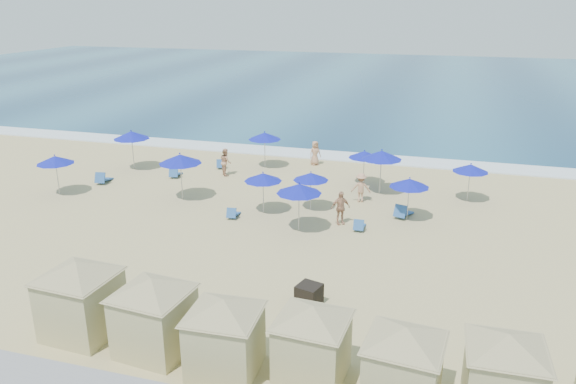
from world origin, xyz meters
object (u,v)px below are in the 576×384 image
object	(u,v)px
cabana_5	(505,363)
beachgoer_1	(340,208)
umbrella_10	(409,183)
cabana_1	(153,305)
umbrella_9	(471,168)
umbrella_5	(299,189)
umbrella_4	(263,177)
umbrella_1	(55,160)
cabana_0	(79,289)
beachgoer_3	(315,153)
umbrella_7	(311,176)
umbrella_0	(131,135)
umbrella_2	(180,159)
umbrella_6	(364,154)
beachgoer_0	(226,162)
cabana_2	(224,326)
beachgoer_2	(361,188)
umbrella_8	(382,155)
cabana_3	(312,333)
cabana_4	(404,356)
trash_bin	(309,295)

from	to	relation	value
cabana_5	beachgoer_1	world-z (taller)	cabana_5
umbrella_10	beachgoer_1	distance (m)	3.72
cabana_1	cabana_5	xyz separation A→B (m)	(10.45, 0.12, -0.09)
beachgoer_1	umbrella_9	bearing A→B (deg)	6.31
umbrella_5	umbrella_4	bearing A→B (deg)	142.80
cabana_1	umbrella_9	bearing A→B (deg)	60.92
umbrella_1	cabana_0	bearing A→B (deg)	-49.64
cabana_1	beachgoer_3	bearing A→B (deg)	90.46
umbrella_4	umbrella_7	world-z (taller)	umbrella_4
cabana_0	beachgoer_1	world-z (taller)	cabana_0
umbrella_4	umbrella_0	bearing A→B (deg)	154.50
beachgoer_1	cabana_0	bearing A→B (deg)	-152.33
umbrella_7	beachgoer_3	world-z (taller)	umbrella_7
umbrella_2	umbrella_5	distance (m)	7.96
umbrella_5	beachgoer_3	size ratio (longest dim) A/B	1.51
beachgoer_1	umbrella_7	bearing A→B (deg)	106.71
umbrella_1	umbrella_6	xyz separation A→B (m)	(16.66, 6.75, -0.17)
umbrella_7	beachgoer_0	bearing A→B (deg)	145.89
cabana_2	beachgoer_1	distance (m)	12.64
umbrella_10	beachgoer_2	world-z (taller)	umbrella_10
umbrella_7	umbrella_8	xyz separation A→B (m)	(3.22, 3.74, 0.44)
cabana_3	umbrella_5	size ratio (longest dim) A/B	1.69
cabana_3	beachgoer_2	size ratio (longest dim) A/B	2.56
umbrella_9	beachgoer_3	size ratio (longest dim) A/B	1.34
umbrella_7	umbrella_0	bearing A→B (deg)	162.81
cabana_1	umbrella_7	world-z (taller)	cabana_1
cabana_2	beachgoer_2	bearing A→B (deg)	84.83
umbrella_5	umbrella_10	bearing A→B (deg)	30.94
cabana_4	umbrella_5	distance (m)	12.64
beachgoer_1	umbrella_10	bearing A→B (deg)	-8.47
umbrella_2	umbrella_7	world-z (taller)	umbrella_2
cabana_2	beachgoer_3	xyz separation A→B (m)	(-2.73, 22.58, -0.73)
umbrella_8	beachgoer_3	bearing A→B (deg)	136.92
cabana_4	umbrella_5	bearing A→B (deg)	118.47
umbrella_6	beachgoer_0	world-z (taller)	umbrella_6
cabana_2	umbrella_9	bearing A→B (deg)	68.09
beachgoer_0	umbrella_5	bearing A→B (deg)	-173.76
trash_bin	beachgoer_3	bearing A→B (deg)	118.77
cabana_3	umbrella_2	bearing A→B (deg)	129.29
cabana_4	beachgoer_0	distance (m)	22.72
beachgoer_3	cabana_2	bearing A→B (deg)	-124.57
umbrella_5	umbrella_9	size ratio (longest dim) A/B	1.12
cabana_2	beachgoer_1	size ratio (longest dim) A/B	2.50
trash_bin	cabana_2	distance (m)	4.84
beachgoer_2	umbrella_2	bearing A→B (deg)	3.20
cabana_4	cabana_0	bearing A→B (deg)	177.45
cabana_0	umbrella_7	xyz separation A→B (m)	(4.47, 13.60, 0.18)
umbrella_6	umbrella_8	xyz separation A→B (m)	(1.18, -1.36, 0.41)
cabana_2	umbrella_10	bearing A→B (deg)	73.44
trash_bin	cabana_1	size ratio (longest dim) A/B	0.18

